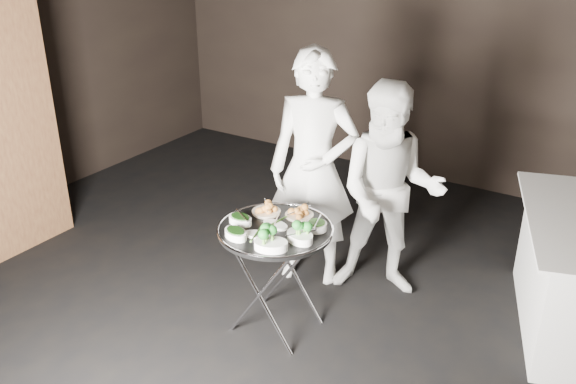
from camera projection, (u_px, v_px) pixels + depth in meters
The scene contains 16 objects.
floor at pixel (216, 359), 3.89m from camera, with size 6.00×7.00×0.05m, color black.
wall_back at pixel (433, 33), 5.97m from camera, with size 6.00×0.05×3.00m, color black.
tray_stand at pixel (276, 274), 3.98m from camera, with size 0.50×0.43×0.74m.
serving_tray at pixel (275, 230), 3.84m from camera, with size 0.74×0.74×0.04m.
potato_plate_a at pixel (266, 209), 4.02m from camera, with size 0.20×0.20×0.07m.
potato_plate_b at pixel (299, 212), 3.98m from camera, with size 0.19×0.19×0.07m.
greens_bowl at pixel (317, 225), 3.80m from camera, with size 0.13×0.13×0.08m.
asparagus_plate_a at pixel (275, 224), 3.86m from camera, with size 0.19×0.12×0.04m.
asparagus_plate_b at pixel (257, 234), 3.74m from camera, with size 0.19×0.14×0.03m.
spinach_bowl_a at pixel (240, 219), 3.89m from camera, with size 0.18×0.13×0.07m.
spinach_bowl_b at pixel (236, 233), 3.72m from camera, with size 0.20×0.16×0.07m.
broccoli_bowl_a at pixel (300, 235), 3.68m from camera, with size 0.23×0.20×0.08m.
broccoli_bowl_b at pixel (271, 243), 3.58m from camera, with size 0.24×0.21×0.08m.
serving_utensils at pixel (283, 217), 3.86m from camera, with size 0.59×0.44×0.01m.
waiter_left at pixel (313, 170), 4.40m from camera, with size 0.64×0.42×1.76m, color silver.
waiter_right at pixel (390, 192), 4.25m from camera, with size 0.77×0.60×1.58m, color silver.
Camera 1 is at (2.04, -2.37, 2.55)m, focal length 38.00 mm.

